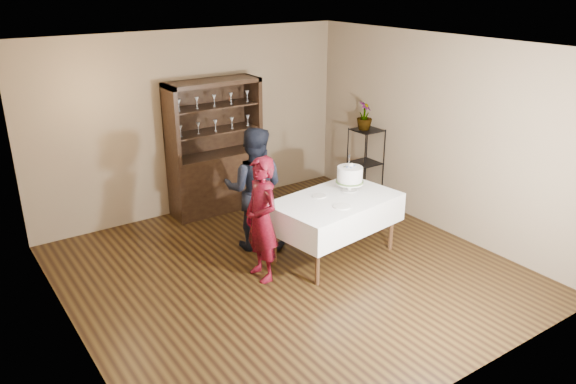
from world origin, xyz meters
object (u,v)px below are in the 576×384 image
at_px(china_hutch, 216,168).
at_px(plant_etagere, 365,163).
at_px(man, 254,189).
at_px(cake, 350,176).
at_px(potted_plant, 365,116).
at_px(woman, 262,219).
at_px(cake_table, 335,212).

relative_size(china_hutch, plant_etagere, 1.67).
xyz_separation_m(plant_etagere, man, (-2.26, -0.37, 0.17)).
distance_m(plant_etagere, cake, 1.67).
bearing_deg(plant_etagere, potted_plant, 144.76).
height_order(woman, cake, woman).
height_order(plant_etagere, cake_table, plant_etagere).
xyz_separation_m(woman, cake, (1.38, 0.06, 0.24)).
bearing_deg(potted_plant, woman, -155.97).
bearing_deg(woman, man, 155.32).
bearing_deg(man, potted_plant, -131.78).
relative_size(plant_etagere, man, 0.73).
bearing_deg(cake_table, woman, 177.01).
xyz_separation_m(china_hutch, plant_etagere, (2.08, -1.05, -0.01)).
height_order(china_hutch, plant_etagere, china_hutch).
distance_m(china_hutch, potted_plant, 2.40).
bearing_deg(potted_plant, cake, -137.70).
xyz_separation_m(plant_etagere, cake_table, (-1.56, -1.18, -0.04)).
xyz_separation_m(man, cake, (1.02, -0.69, 0.18)).
relative_size(woman, potted_plant, 3.54).
relative_size(china_hutch, cake, 3.97).
bearing_deg(man, cake_table, 169.10).
distance_m(china_hutch, woman, 2.24).
relative_size(plant_etagere, woman, 0.79).
bearing_deg(plant_etagere, china_hutch, 153.17).
height_order(china_hutch, man, china_hutch).
xyz_separation_m(cake, potted_plant, (1.20, 1.09, 0.40)).
xyz_separation_m(china_hutch, man, (-0.18, -1.43, 0.16)).
distance_m(plant_etagere, man, 2.29).
bearing_deg(plant_etagere, cake_table, -142.95).
relative_size(china_hutch, man, 1.22).
relative_size(china_hutch, cake_table, 1.17).
height_order(woman, potted_plant, potted_plant).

